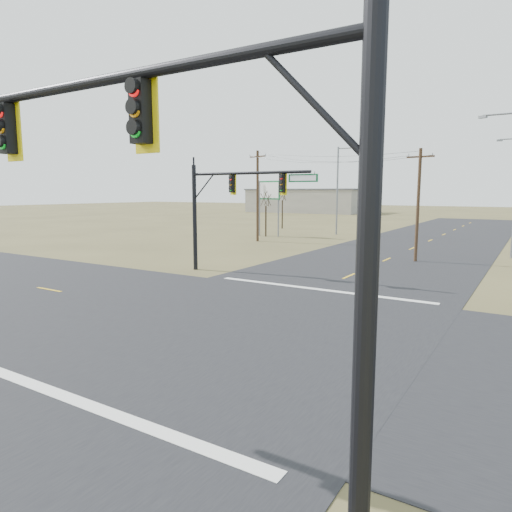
% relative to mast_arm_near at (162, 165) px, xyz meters
% --- Properties ---
extents(ground, '(320.00, 320.00, 0.00)m').
position_rel_mast_arm_near_xyz_m(ground, '(-4.15, 8.41, -5.56)').
color(ground, brown).
rests_on(ground, ground).
extents(road_ew, '(160.00, 14.00, 0.02)m').
position_rel_mast_arm_near_xyz_m(road_ew, '(-4.15, 8.41, -5.55)').
color(road_ew, black).
rests_on(road_ew, ground).
extents(road_ns, '(14.00, 160.00, 0.02)m').
position_rel_mast_arm_near_xyz_m(road_ns, '(-4.15, 8.41, -5.55)').
color(road_ns, black).
rests_on(road_ns, ground).
extents(stop_bar_near, '(12.00, 0.40, 0.01)m').
position_rel_mast_arm_near_xyz_m(stop_bar_near, '(-4.15, 0.91, -5.53)').
color(stop_bar_near, silver).
rests_on(stop_bar_near, road_ns).
extents(stop_bar_far, '(12.00, 0.40, 0.01)m').
position_rel_mast_arm_near_xyz_m(stop_bar_far, '(-4.15, 15.91, -5.53)').
color(stop_bar_far, silver).
rests_on(stop_bar_far, road_ns).
extents(mast_arm_near, '(11.12, 0.41, 7.68)m').
position_rel_mast_arm_near_xyz_m(mast_arm_near, '(0.00, 0.00, 0.00)').
color(mast_arm_near, black).
rests_on(mast_arm_near, ground).
extents(mast_arm_far, '(8.84, 0.56, 6.81)m').
position_rel_mast_arm_near_xyz_m(mast_arm_far, '(-10.66, 17.45, -0.63)').
color(mast_arm_far, black).
rests_on(mast_arm_far, ground).
extents(utility_pole_near, '(2.00, 0.40, 8.19)m').
position_rel_mast_arm_near_xyz_m(utility_pole_near, '(-2.13, 28.73, -1.26)').
color(utility_pole_near, '#442E1D').
rests_on(utility_pole_near, ground).
extents(utility_pole_far, '(2.20, 0.74, 9.24)m').
position_rel_mast_arm_near_xyz_m(utility_pole_far, '(-19.34, 34.42, -0.75)').
color(utility_pole_far, '#442E1D').
rests_on(utility_pole_far, ground).
extents(highway_sign, '(3.29, 0.91, 6.33)m').
position_rel_mast_arm_near_xyz_m(highway_sign, '(-21.14, 39.81, -1.11)').
color(highway_sign, slate).
rests_on(highway_sign, ground).
extents(streetlight_c, '(2.86, 0.27, 10.31)m').
position_rel_mast_arm_near_xyz_m(streetlight_c, '(-14.98, 45.75, 0.23)').
color(streetlight_c, slate).
rests_on(streetlight_c, ground).
extents(bare_tree_a, '(2.70, 2.70, 5.53)m').
position_rel_mast_arm_near_xyz_m(bare_tree_a, '(-21.20, 39.24, -1.19)').
color(bare_tree_a, black).
rests_on(bare_tree_a, ground).
extents(bare_tree_b, '(2.93, 2.93, 5.98)m').
position_rel_mast_arm_near_xyz_m(bare_tree_b, '(-25.12, 50.37, -0.78)').
color(bare_tree_b, black).
rests_on(bare_tree_b, ground).
extents(warehouse_left, '(28.00, 14.00, 5.50)m').
position_rel_mast_arm_near_xyz_m(warehouse_left, '(-44.15, 98.41, -2.81)').
color(warehouse_left, '#9C978A').
rests_on(warehouse_left, ground).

